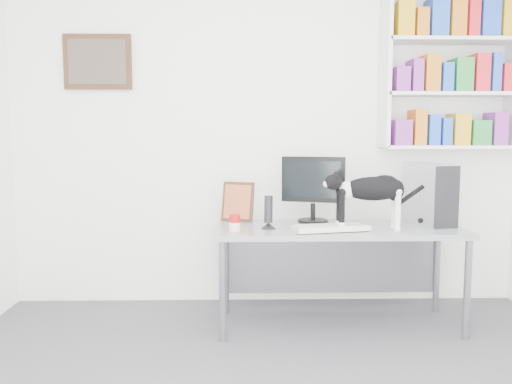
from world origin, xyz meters
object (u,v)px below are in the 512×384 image
at_px(cat, 371,202).
at_px(leaning_print, 238,201).
at_px(monitor, 313,189).
at_px(keyboard, 330,228).
at_px(speaker, 268,211).
at_px(soup_can, 235,223).
at_px(bookshelf, 451,68).
at_px(pc_tower, 429,194).
at_px(desk, 338,276).

bearing_deg(cat, leaning_print, 152.71).
xyz_separation_m(monitor, keyboard, (0.07, -0.34, -0.23)).
height_order(speaker, soup_can, speaker).
xyz_separation_m(bookshelf, monitor, (-1.07, -0.26, -0.90)).
xyz_separation_m(bookshelf, speaker, (-1.41, -0.52, -1.02)).
xyz_separation_m(bookshelf, cat, (-0.73, -0.59, -0.95)).
distance_m(monitor, pc_tower, 0.82).
distance_m(keyboard, speaker, 0.43).
relative_size(monitor, speaker, 2.07).
xyz_separation_m(pc_tower, soup_can, (-1.38, -0.24, -0.16)).
xyz_separation_m(keyboard, soup_can, (-0.64, 0.01, 0.04)).
bearing_deg(pc_tower, soup_can, 177.29).
bearing_deg(monitor, bookshelf, 30.54).
bearing_deg(keyboard, pc_tower, 6.92).
bearing_deg(pc_tower, speaker, 175.38).
distance_m(monitor, leaning_print, 0.56).
bearing_deg(cat, speaker, 171.00).
relative_size(desk, keyboard, 3.39).
bearing_deg(speaker, pc_tower, 14.94).
xyz_separation_m(soup_can, cat, (0.91, 0.01, 0.13)).
bearing_deg(leaning_print, cat, -3.84).
height_order(bookshelf, keyboard, bookshelf).
bearing_deg(keyboard, bookshelf, 19.68).
xyz_separation_m(desk, pc_tower, (0.66, 0.09, 0.57)).
bearing_deg(leaning_print, monitor, 12.53).
bearing_deg(leaning_print, desk, 0.01).
relative_size(pc_tower, speaker, 1.84).
distance_m(desk, soup_can, 0.84).
distance_m(soup_can, cat, 0.92).
bearing_deg(keyboard, monitor, 90.65).
height_order(soup_can, cat, cat).
bearing_deg(desk, leaning_print, 159.71).
bearing_deg(bookshelf, pc_tower, -125.60).
xyz_separation_m(monitor, cat, (0.34, -0.33, -0.06)).
height_order(desk, speaker, speaker).
relative_size(monitor, leaning_print, 1.64).
bearing_deg(desk, soup_can, -168.47).
bearing_deg(pc_tower, monitor, 160.82).
bearing_deg(leaning_print, bookshelf, 26.93).
bearing_deg(soup_can, keyboard, -0.81).
distance_m(pc_tower, leaning_print, 1.38).
distance_m(bookshelf, leaning_print, 1.91).
bearing_deg(pc_tower, keyboard, -174.06).
bearing_deg(cat, monitor, 133.53).
bearing_deg(soup_can, cat, 0.53).
bearing_deg(desk, keyboard, -118.63).
bearing_deg(keyboard, leaning_print, 134.52).
bearing_deg(keyboard, cat, -7.85).
distance_m(desk, leaning_print, 0.91).
relative_size(desk, leaning_print, 5.67).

